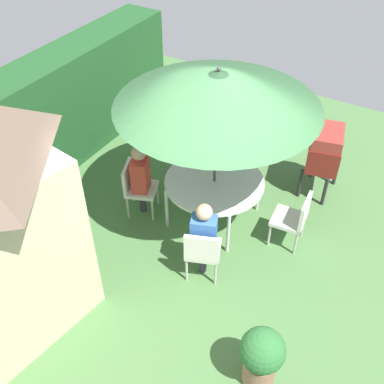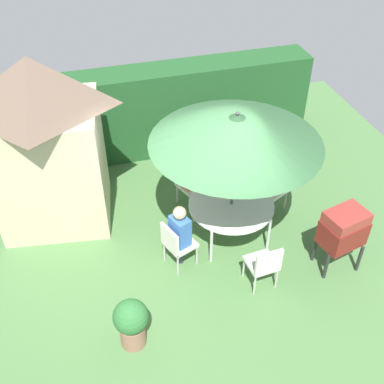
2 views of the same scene
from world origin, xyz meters
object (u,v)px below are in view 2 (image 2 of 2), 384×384
(patio_table, at_px, (231,206))
(person_in_blue, at_px, (180,229))
(chair_toward_hedge, at_px, (264,264))
(garden_shed, at_px, (45,143))
(person_in_red, at_px, (191,172))
(chair_far_side, at_px, (176,243))
(bbq_grill, at_px, (343,229))
(patio_umbrella, at_px, (236,129))
(chair_near_shed, at_px, (189,180))
(potted_plant_by_grill, at_px, (131,322))
(chair_toward_house, at_px, (276,185))

(patio_table, bearing_deg, person_in_blue, -158.73)
(patio_table, relative_size, chair_toward_hedge, 1.68)
(person_in_blue, bearing_deg, garden_shed, 135.92)
(garden_shed, bearing_deg, person_in_red, -8.72)
(garden_shed, xyz_separation_m, chair_toward_hedge, (3.07, -2.72, -1.13))
(chair_far_side, xyz_separation_m, person_in_blue, (0.08, 0.03, 0.26))
(patio_table, height_order, bbq_grill, bbq_grill)
(patio_table, xyz_separation_m, chair_far_side, (-1.12, -0.44, -0.19))
(patio_table, relative_size, bbq_grill, 1.26)
(chair_far_side, relative_size, chair_toward_hedge, 1.00)
(bbq_grill, bearing_deg, chair_far_side, 163.79)
(patio_table, bearing_deg, patio_umbrella, 56.31)
(patio_table, relative_size, person_in_blue, 1.20)
(bbq_grill, distance_m, chair_near_shed, 3.07)
(patio_umbrella, relative_size, potted_plant_by_grill, 3.21)
(chair_far_side, xyz_separation_m, chair_toward_house, (2.23, 0.96, 0.00))
(patio_umbrella, bearing_deg, chair_near_shed, 112.25)
(patio_table, distance_m, chair_far_side, 1.22)
(bbq_grill, bearing_deg, person_in_red, 130.63)
(person_in_red, xyz_separation_m, person_in_blue, (-0.61, -1.46, 0.00))
(patio_table, relative_size, potted_plant_by_grill, 1.73)
(chair_near_shed, xyz_separation_m, person_in_blue, (-0.58, -1.54, 0.26))
(patio_umbrella, height_order, chair_toward_hedge, patio_umbrella)
(bbq_grill, xyz_separation_m, chair_far_side, (-2.63, 0.76, -0.33))
(potted_plant_by_grill, relative_size, person_in_blue, 0.69)
(chair_near_shed, relative_size, chair_toward_house, 1.00)
(chair_far_side, distance_m, chair_toward_house, 2.43)
(chair_toward_house, relative_size, person_in_red, 0.71)
(person_in_red, bearing_deg, patio_umbrella, -67.75)
(chair_near_shed, height_order, person_in_blue, person_in_blue)
(person_in_blue, bearing_deg, person_in_red, 67.30)
(chair_far_side, height_order, chair_toward_house, same)
(potted_plant_by_grill, bearing_deg, garden_shed, 104.49)
(patio_umbrella, height_order, potted_plant_by_grill, patio_umbrella)
(patio_umbrella, height_order, person_in_red, patio_umbrella)
(patio_umbrella, bearing_deg, bbq_grill, -38.60)
(chair_toward_house, bearing_deg, chair_near_shed, 158.82)
(potted_plant_by_grill, xyz_separation_m, person_in_blue, (1.08, 1.35, 0.29))
(bbq_grill, relative_size, person_in_red, 0.95)
(bbq_grill, distance_m, person_in_blue, 2.67)
(chair_far_side, bearing_deg, person_in_red, 65.15)
(chair_toward_house, height_order, potted_plant_by_grill, chair_toward_house)
(chair_near_shed, bearing_deg, chair_toward_house, -21.18)
(garden_shed, distance_m, chair_near_shed, 2.75)
(chair_near_shed, bearing_deg, bbq_grill, -49.87)
(person_in_red, height_order, person_in_blue, same)
(bbq_grill, height_order, potted_plant_by_grill, bbq_grill)
(chair_toward_hedge, bearing_deg, chair_toward_house, 61.32)
(patio_table, xyz_separation_m, bbq_grill, (1.50, -1.20, 0.14))
(patio_table, relative_size, chair_far_side, 1.68)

